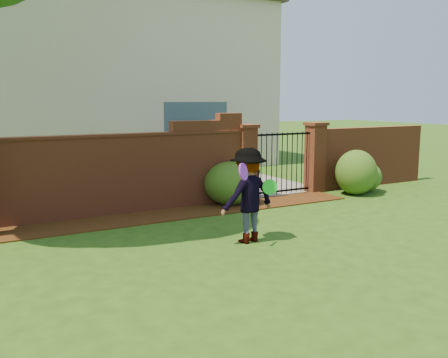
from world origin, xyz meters
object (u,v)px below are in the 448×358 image
car (214,155)px  frisbee_green (270,187)px  frisbee_purple (243,172)px  man (249,196)px

car → frisbee_green: (-2.42, -6.57, 0.23)m
frisbee_purple → frisbee_green: bearing=16.0°
car → man: bearing=-104.9°
car → frisbee_green: 7.00m
man → frisbee_purple: size_ratio=5.73×
car → frisbee_purple: size_ratio=15.25×
frisbee_green → car: bearing=69.8°
car → frisbee_green: bearing=-102.0°
man → frisbee_green: man is taller
man → frisbee_purple: (-0.32, -0.34, 0.49)m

